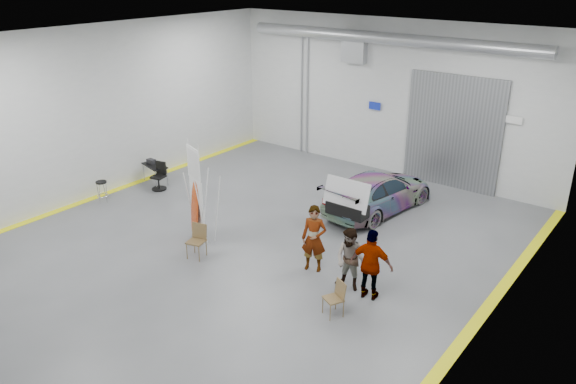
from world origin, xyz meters
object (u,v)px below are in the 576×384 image
Objects in this scene: person_c at (371,265)px; sedan_car at (378,192)px; work_table at (154,165)px; shop_stool at (102,192)px; surfboard_display at (197,202)px; folding_chair_far at (333,305)px; folding_chair_near at (197,248)px; person_a at (314,238)px; person_b at (350,259)px; office_chair at (160,178)px.

sedan_car is at bearing -73.24° from person_c.
shop_stool is at bearing -89.62° from work_table.
surfboard_display reaches higher than folding_chair_far.
shop_stool is (-10.26, 0.83, 0.11)m from folding_chair_far.
folding_chair_near is at bearing 3.00° from person_c.
folding_chair_near is (-3.06, -1.47, -0.64)m from person_a.
shop_stool is at bearing 157.19° from folding_chair_near.
person_b is at bearing 1.25° from folding_chair_near.
work_table is at bearing 149.57° from person_a.
person_c is at bearing -10.74° from work_table.
person_a is at bearing -11.18° from work_table.
shop_stool is (-4.87, 0.04, -0.89)m from surfboard_display.
work_table is (-8.65, 1.71, -0.23)m from person_a.
folding_chair_far is 10.77m from work_table.
work_table is at bearing -170.41° from folding_chair_far.
folding_chair_near reaches higher than folding_chair_far.
folding_chair_far is at bearing -28.82° from office_chair.
surfboard_display is at bearing -161.50° from folding_chair_far.
person_b is 0.90× the size of person_c.
person_c is at bearing 1.96° from shop_stool.
folding_chair_near is at bearing 75.41° from sedan_car.
folding_chair_near is at bearing -8.26° from shop_stool.
folding_chair_far is (0.32, -1.26, -0.57)m from person_b.
person_c reaches higher than work_table.
folding_chair_far is (1.63, -1.50, -0.67)m from person_a.
person_b is at bearing 2.44° from shop_stool.
person_c is at bearing 24.75° from surfboard_display.
person_a is at bearing 104.52° from sedan_car.
office_chair is at bearing 31.49° from sedan_car.
person_b reaches higher than work_table.
folding_chair_near is 6.44m from work_table.
person_c is 2.13× the size of folding_chair_far.
folding_chair_near is (-2.49, -6.11, -0.36)m from sedan_car.
person_c is at bearing -6.24° from person_b.
sedan_car reaches higher than shop_stool.
person_a reaches higher than person_b.
sedan_car is 4.66× the size of folding_chair_near.
sedan_car is at bearing 77.70° from person_a.
office_chair is (0.70, -0.34, -0.27)m from work_table.
sedan_car is 5.23m from person_b.
sedan_car is at bearing 11.76° from office_chair.
surfboard_display is at bearing -6.18° from person_c.
work_table is (-5.59, 3.18, 0.41)m from folding_chair_near.
surfboard_display is 4.74m from office_chair.
person_a is 2.31m from folding_chair_far.
person_a is 2.14× the size of folding_chair_far.
person_a is at bearing -18.98° from person_c.
work_table is at bearing 141.93° from office_chair.
work_table is at bearing 168.25° from person_b.
person_b reaches higher than sedan_car.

